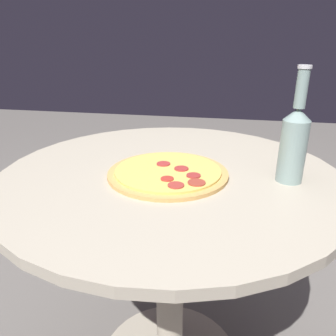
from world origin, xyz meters
TOP-DOWN VIEW (x-y plane):
  - table at (0.00, 0.00)m, footprint 0.95×0.95m
  - pizza at (0.04, 0.00)m, footprint 0.33×0.33m
  - beer_bottle at (0.01, 0.32)m, footprint 0.07×0.07m

SIDE VIEW (x-z plane):
  - table at x=0.00m, z-range 0.19..0.96m
  - pizza at x=0.04m, z-range 0.76..0.78m
  - beer_bottle at x=0.01m, z-range 0.73..1.02m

